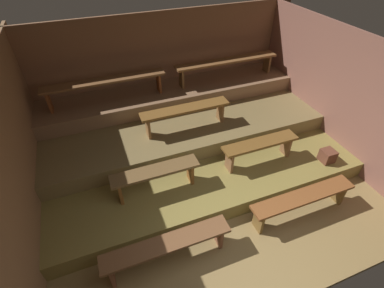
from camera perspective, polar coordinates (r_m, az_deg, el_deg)
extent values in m
cube|color=olive|center=(5.75, 1.75, -5.89)|extent=(6.55, 5.48, 0.08)
cube|color=brown|center=(6.89, -5.92, 15.16)|extent=(6.55, 0.06, 2.49)
cube|color=olive|center=(4.82, -31.77, -3.16)|extent=(0.06, 5.48, 2.49)
cube|color=#885647|center=(6.50, 26.72, 9.49)|extent=(0.06, 5.48, 2.49)
cube|color=olive|center=(5.99, -0.25, -1.05)|extent=(5.75, 3.58, 0.32)
cube|color=olive|center=(6.26, -2.30, 4.60)|extent=(5.75, 2.34, 0.32)
cube|color=#886547|center=(6.61, -4.28, 9.86)|extent=(5.75, 1.04, 0.32)
cube|color=brown|center=(4.21, -5.09, -19.38)|extent=(1.87, 0.30, 0.05)
cube|color=brown|center=(4.41, -16.00, -23.67)|extent=(0.05, 0.24, 0.43)
cube|color=brown|center=(4.57, 5.37, -17.74)|extent=(0.05, 0.24, 0.43)
cube|color=brown|center=(5.04, 21.64, -9.80)|extent=(1.87, 0.30, 0.05)
cube|color=brown|center=(4.82, 13.29, -14.77)|extent=(0.05, 0.24, 0.43)
cube|color=brown|center=(5.69, 27.42, -8.63)|extent=(0.05, 0.24, 0.43)
cube|color=brown|center=(4.68, -7.45, -5.41)|extent=(1.47, 0.30, 0.05)
cube|color=brown|center=(4.81, -14.38, -9.18)|extent=(0.05, 0.24, 0.43)
cube|color=brown|center=(4.97, -0.35, -5.58)|extent=(0.05, 0.24, 0.43)
cube|color=brown|center=(5.33, 13.66, 0.21)|extent=(1.47, 0.30, 0.05)
cube|color=brown|center=(5.21, 7.56, -3.37)|extent=(0.05, 0.24, 0.43)
cube|color=brown|center=(5.80, 18.42, -0.22)|extent=(0.05, 0.24, 0.43)
cube|color=brown|center=(5.54, -1.36, 7.13)|extent=(1.78, 0.30, 0.05)
cube|color=brown|center=(5.50, -8.89, 3.41)|extent=(0.05, 0.24, 0.43)
cube|color=brown|center=(5.93, 5.72, 6.60)|extent=(0.05, 0.24, 0.43)
cube|color=brown|center=(6.12, -17.23, 12.09)|extent=(2.48, 0.30, 0.05)
cube|color=brown|center=(6.28, -26.91, 7.69)|extent=(0.05, 0.24, 0.43)
cube|color=brown|center=(6.37, -6.72, 12.29)|extent=(0.05, 0.24, 0.43)
cube|color=brown|center=(6.82, 7.09, 16.34)|extent=(2.48, 0.30, 0.05)
cube|color=brown|center=(6.50, -2.14, 13.13)|extent=(0.05, 0.24, 0.43)
cube|color=brown|center=(7.47, 14.90, 15.47)|extent=(0.05, 0.24, 0.43)
cube|color=brown|center=(6.00, 25.68, -2.13)|extent=(0.25, 0.25, 0.25)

